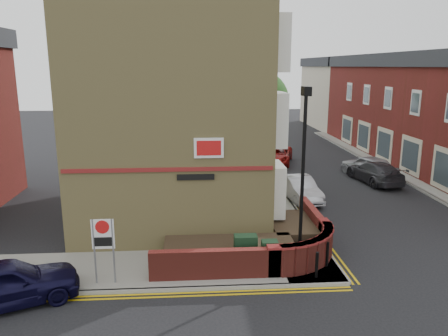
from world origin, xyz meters
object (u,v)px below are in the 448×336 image
Objects in this scene: lamppost at (303,179)px; silver_car_near at (300,188)px; utility_cabinet_large at (245,251)px; zone_sign at (103,239)px; navy_hatchback at (5,283)px.

lamppost reaches higher than silver_car_near.
zone_sign is (-4.70, -0.80, 0.92)m from utility_cabinet_large.
silver_car_near is (11.36, 9.92, -0.09)m from navy_hatchback.
zone_sign is at bearing -141.38° from silver_car_near.
utility_cabinet_large is 0.31× the size of silver_car_near.
lamppost is 2.86× the size of zone_sign.
lamppost is at bearing 6.07° from zone_sign.
lamppost is 8.89m from silver_car_near.
utility_cabinet_large is (-1.90, 0.10, -2.62)m from lamppost.
utility_cabinet_large is at bearing 176.99° from lamppost.
zone_sign is 3.07m from navy_hatchback.
zone_sign is 0.57× the size of silver_car_near.
utility_cabinet_large is 0.55× the size of zone_sign.
navy_hatchback is 15.08m from silver_car_near.
utility_cabinet_large is 0.28× the size of navy_hatchback.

